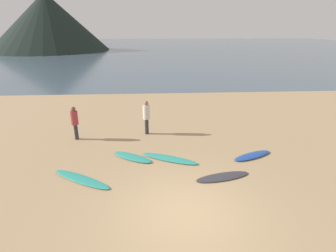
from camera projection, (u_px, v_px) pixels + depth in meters
ground_plane at (166, 114)px, 17.45m from camera, size 120.00×120.00×0.20m
ocean_water at (155, 48)px, 69.14m from camera, size 140.00×100.00×0.01m
headland_hill at (48, 22)px, 59.10m from camera, size 25.99×25.99×12.24m
surfboard_0 at (81, 179)px, 9.83m from camera, size 2.53×1.83×0.08m
surfboard_1 at (132, 157)px, 11.47m from camera, size 1.93×1.53×0.10m
surfboard_2 at (169, 158)px, 11.36m from camera, size 2.53×1.61×0.09m
surfboard_3 at (223, 177)px, 10.00m from camera, size 2.22×1.05×0.06m
surfboard_4 at (252, 156)px, 11.60m from camera, size 2.02×1.29×0.10m
person_0 at (75, 120)px, 13.05m from camera, size 0.34×0.34×1.70m
person_1 at (146, 115)px, 13.70m from camera, size 0.36×0.36×1.80m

